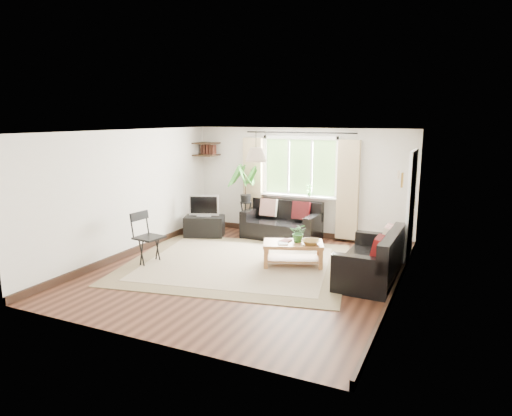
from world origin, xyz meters
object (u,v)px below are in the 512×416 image
at_px(sofa_back, 281,221).
at_px(folding_chair, 149,238).
at_px(sofa_right, 370,257).
at_px(palm_stand, 246,199).
at_px(tv_stand, 204,226).
at_px(coffee_table, 293,254).

xyz_separation_m(sofa_back, folding_chair, (-1.54, -2.61, 0.08)).
xyz_separation_m(sofa_right, palm_stand, (-3.19, 1.91, 0.40)).
height_order(sofa_back, sofa_right, sofa_right).
height_order(sofa_back, palm_stand, palm_stand).
relative_size(sofa_back, sofa_right, 0.98).
bearing_deg(palm_stand, folding_chair, -103.00).
bearing_deg(folding_chair, tv_stand, 9.55).
height_order(sofa_right, tv_stand, sofa_right).
relative_size(coffee_table, folding_chair, 1.12).
bearing_deg(sofa_right, sofa_back, -127.53).
bearing_deg(folding_chair, sofa_right, -71.20).
distance_m(sofa_back, coffee_table, 1.87).
xyz_separation_m(sofa_back, palm_stand, (-0.92, 0.10, 0.41)).
distance_m(sofa_right, tv_stand, 4.11).
relative_size(coffee_table, tv_stand, 1.23).
distance_m(sofa_back, tv_stand, 1.73).
xyz_separation_m(sofa_back, sofa_right, (2.27, -1.81, 0.01)).
bearing_deg(sofa_right, tv_stand, -107.04).
xyz_separation_m(coffee_table, folding_chair, (-2.42, -0.97, 0.25)).
relative_size(sofa_back, folding_chair, 1.76).
height_order(coffee_table, palm_stand, palm_stand).
bearing_deg(sofa_back, coffee_table, -59.82).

